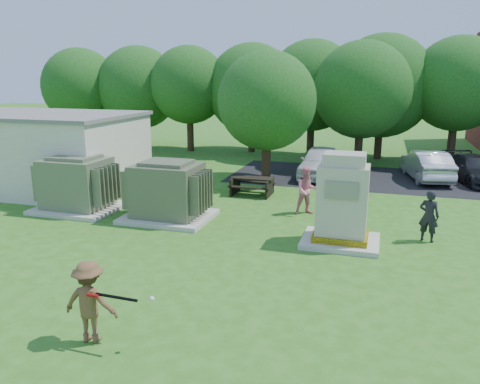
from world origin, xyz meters
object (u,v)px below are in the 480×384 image
(picnic_table, at_px, (252,184))
(person_by_generator, at_px, (429,216))
(transformer_right, at_px, (168,192))
(person_at_picnic, at_px, (307,190))
(car_silver_a, at_px, (426,165))
(batter, at_px, (90,302))
(car_dark, at_px, (474,169))
(generator_cabinet, at_px, (342,205))
(transformer_left, at_px, (77,185))
(car_white, at_px, (320,162))

(picnic_table, distance_m, person_by_generator, 7.72)
(transformer_right, distance_m, person_at_picnic, 4.99)
(picnic_table, relative_size, car_silver_a, 0.41)
(batter, xyz_separation_m, car_silver_a, (7.15, 17.02, -0.10))
(transformer_right, relative_size, person_at_picnic, 1.71)
(car_silver_a, distance_m, car_dark, 2.11)
(transformer_right, height_order, picnic_table, transformer_right)
(generator_cabinet, distance_m, car_silver_a, 10.72)
(person_by_generator, xyz_separation_m, car_dark, (2.70, 9.30, -0.18))
(car_silver_a, bearing_deg, batter, 55.29)
(generator_cabinet, height_order, person_by_generator, generator_cabinet)
(person_at_picnic, relative_size, car_dark, 0.41)
(transformer_right, height_order, person_at_picnic, transformer_right)
(transformer_right, bearing_deg, car_silver_a, 45.96)
(batter, bearing_deg, person_at_picnic, -110.22)
(generator_cabinet, xyz_separation_m, batter, (-4.05, -6.78, -0.40))
(picnic_table, xyz_separation_m, car_dark, (9.36, 5.38, 0.15))
(transformer_right, bearing_deg, person_by_generator, 1.50)
(transformer_left, height_order, car_white, transformer_left)
(transformer_right, distance_m, batter, 7.81)
(transformer_left, xyz_separation_m, batter, (5.71, -7.55, -0.16))
(person_at_picnic, xyz_separation_m, car_silver_a, (4.60, 7.45, -0.17))
(picnic_table, bearing_deg, person_by_generator, -30.48)
(batter, xyz_separation_m, person_at_picnic, (2.55, 9.58, 0.07))
(car_silver_a, bearing_deg, generator_cabinet, 61.21)
(car_silver_a, bearing_deg, car_dark, 169.39)
(person_by_generator, relative_size, car_silver_a, 0.37)
(transformer_right, relative_size, generator_cabinet, 1.09)
(transformer_left, xyz_separation_m, picnic_table, (5.61, 4.14, -0.50))
(generator_cabinet, xyz_separation_m, car_silver_a, (3.11, 10.25, -0.50))
(car_dark, bearing_deg, batter, -134.76)
(picnic_table, distance_m, car_dark, 10.79)
(batter, xyz_separation_m, car_white, (2.15, 16.16, -0.05))
(transformer_right, bearing_deg, picnic_table, 65.20)
(transformer_left, bearing_deg, picnic_table, 36.40)
(person_at_picnic, bearing_deg, generator_cabinet, -86.55)
(batter, distance_m, person_at_picnic, 9.91)
(transformer_left, bearing_deg, generator_cabinet, -4.53)
(batter, height_order, car_white, batter)
(transformer_left, height_order, person_at_picnic, transformer_left)
(batter, bearing_deg, transformer_left, -58.21)
(transformer_right, distance_m, generator_cabinet, 6.11)
(car_white, bearing_deg, batter, -96.96)
(transformer_left, bearing_deg, car_silver_a, 36.37)
(generator_cabinet, xyz_separation_m, car_dark, (5.21, 10.29, -0.58))
(picnic_table, height_order, person_at_picnic, person_at_picnic)
(picnic_table, bearing_deg, car_dark, 29.91)
(car_dark, bearing_deg, person_by_generator, -122.51)
(transformer_left, xyz_separation_m, car_white, (7.86, 8.61, -0.21))
(car_dark, bearing_deg, car_silver_a, 165.02)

